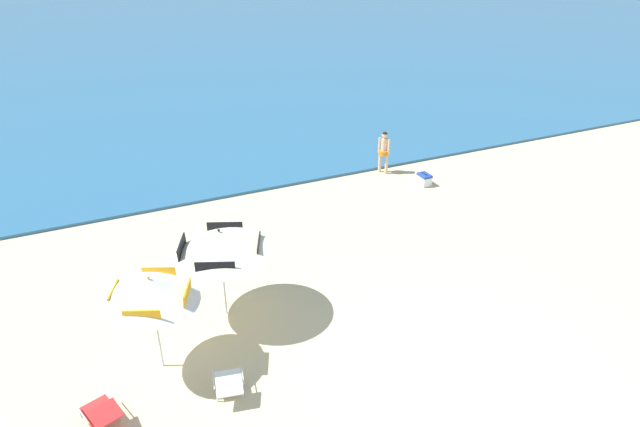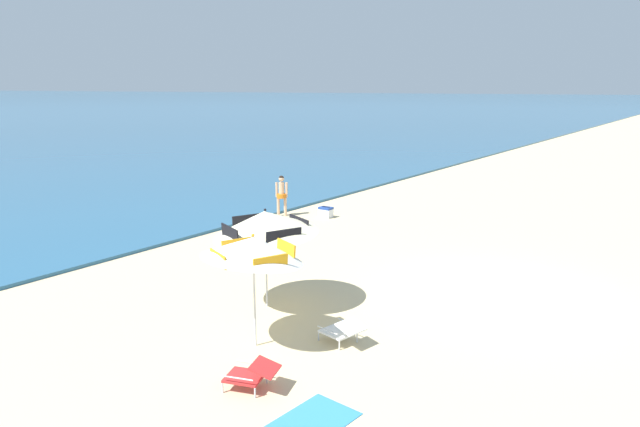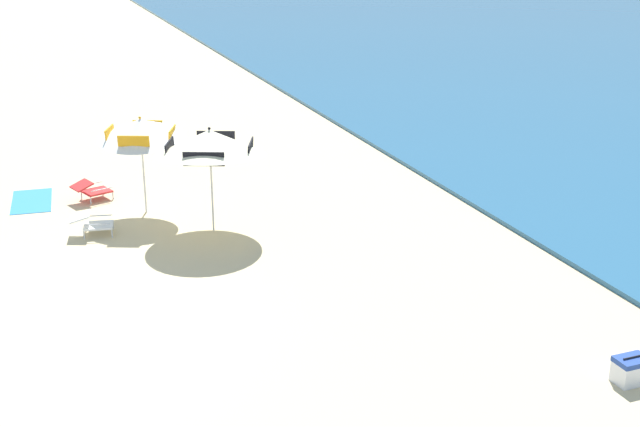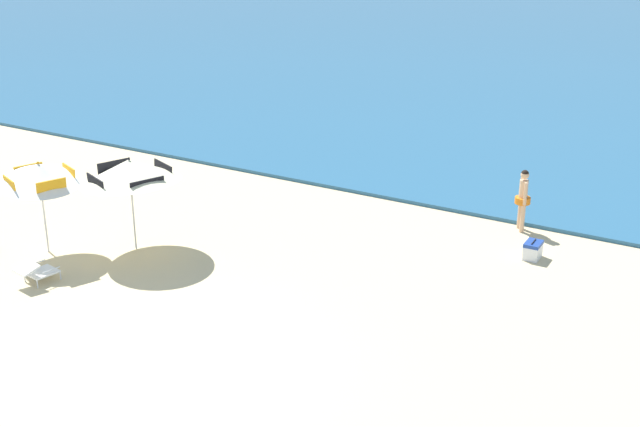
# 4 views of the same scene
# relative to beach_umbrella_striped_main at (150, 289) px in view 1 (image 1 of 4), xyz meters

# --- Properties ---
(ground_plane) EXTENTS (800.00, 800.00, 0.00)m
(ground_plane) POSITION_rel_beach_umbrella_striped_main_xyz_m (5.36, -2.76, -1.94)
(ground_plane) COLOR #CCB78C
(beach_umbrella_striped_main) EXTENTS (2.61, 2.59, 2.29)m
(beach_umbrella_striped_main) POSITION_rel_beach_umbrella_striped_main_xyz_m (0.00, 0.00, 0.00)
(beach_umbrella_striped_main) COLOR silver
(beach_umbrella_striped_main) RESTS_ON ground
(beach_umbrella_striped_second) EXTENTS (3.01, 2.99, 2.32)m
(beach_umbrella_striped_second) POSITION_rel_beach_umbrella_striped_main_xyz_m (1.68, 1.15, 0.00)
(beach_umbrella_striped_second) COLOR silver
(beach_umbrella_striped_second) RESTS_ON ground
(lounge_chair_under_umbrella) EXTENTS (0.69, 0.94, 0.50)m
(lounge_chair_under_umbrella) POSITION_rel_beach_umbrella_striped_main_xyz_m (1.04, -1.31, -1.66)
(lounge_chair_under_umbrella) COLOR white
(lounge_chair_under_umbrella) RESTS_ON ground
(lounge_chair_beside_umbrella) EXTENTS (0.78, 0.99, 0.50)m
(lounge_chair_beside_umbrella) POSITION_rel_beach_umbrella_striped_main_xyz_m (-1.27, -1.05, -1.66)
(lounge_chair_beside_umbrella) COLOR red
(lounge_chair_beside_umbrella) RESTS_ON ground
(person_standing_near_shore) EXTENTS (0.38, 0.41, 1.57)m
(person_standing_near_shore) POSITION_rel_beach_umbrella_striped_main_xyz_m (9.18, 6.82, -1.03)
(person_standing_near_shore) COLOR #D8A87F
(person_standing_near_shore) RESTS_ON ground
(cooler_box) EXTENTS (0.36, 0.50, 0.43)m
(cooler_box) POSITION_rel_beach_umbrella_striped_main_xyz_m (9.96, 5.30, -1.74)
(cooler_box) COLOR white
(cooler_box) RESTS_ON ground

